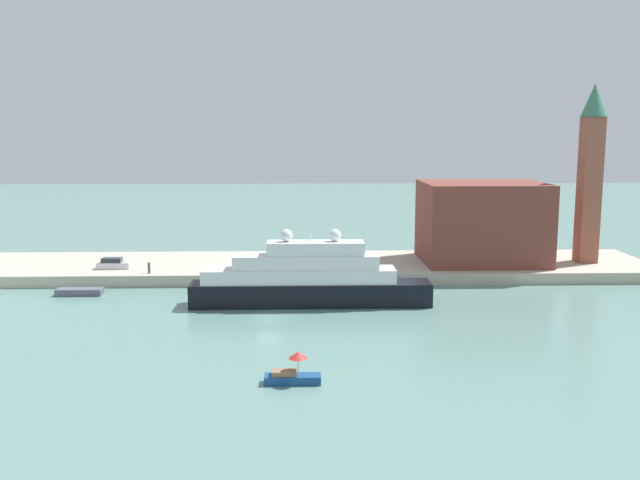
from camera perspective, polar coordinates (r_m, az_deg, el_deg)
The scene contains 10 objects.
ground at distance 77.86m, azimuth -4.25°, elevation -6.49°, with size 400.00×400.00×0.00m, color slate.
quay_dock at distance 102.41m, azimuth -3.65°, elevation -2.26°, with size 110.00×18.83×1.59m, color #B7AD99.
large_yacht at distance 82.90m, azimuth -1.03°, elevation -3.31°, with size 28.82×4.27×10.53m.
small_motorboat at distance 58.36m, azimuth -2.28°, elevation -10.95°, with size 4.69×1.60×2.72m.
work_barge at distance 93.60m, azimuth -19.22°, elevation -4.06°, with size 5.77×1.85×0.86m, color #595966.
harbor_building at distance 104.48m, azimuth 13.21°, elevation 1.44°, with size 17.43×14.13×11.73m, color brown.
bell_tower at distance 107.93m, azimuth 21.43°, elevation 5.70°, with size 3.61×3.61×25.87m.
parked_car at distance 101.39m, azimuth -16.69°, elevation -1.90°, with size 4.55×1.71×1.53m.
person_figure at distance 96.67m, azimuth -13.93°, elevation -2.24°, with size 0.36×0.36×1.65m.
mooring_bollard at distance 94.58m, azimuth -3.67°, elevation -2.49°, with size 0.44×0.44×0.70m, color black.
Camera 1 is at (3.44, -74.97, 20.75)m, focal length 38.77 mm.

